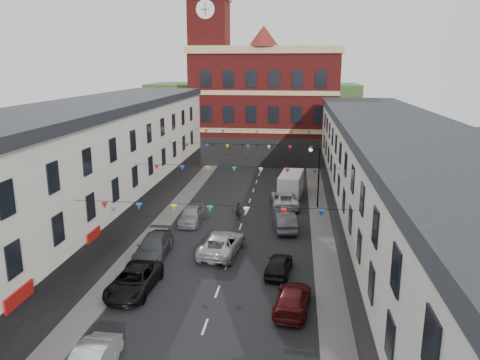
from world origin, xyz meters
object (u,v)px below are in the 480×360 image
at_px(car_left_d, 154,247).
at_px(car_right_c, 293,299).
at_px(car_left_c, 134,281).
at_px(white_van, 291,185).
at_px(pedestrian, 238,211).
at_px(car_left_e, 192,214).
at_px(car_right_e, 285,221).
at_px(car_right_f, 285,199).
at_px(car_right_d, 279,265).
at_px(street_lamp, 316,170).
at_px(moving_car, 222,243).

xyz_separation_m(car_left_d, car_right_c, (10.12, -6.41, -0.10)).
relative_size(car_left_c, car_right_c, 1.13).
relative_size(car_left_c, car_left_d, 0.98).
bearing_deg(white_van, pedestrian, -112.12).
height_order(car_left_e, white_van, white_van).
relative_size(car_right_c, pedestrian, 2.79).
distance_m(car_left_d, car_right_c, 11.98).
height_order(car_right_e, car_right_f, car_right_e).
relative_size(car_left_c, car_right_d, 1.35).
relative_size(street_lamp, car_left_e, 1.30).
distance_m(street_lamp, car_right_d, 15.60).
bearing_deg(car_left_e, car_right_c, -57.77).
bearing_deg(pedestrian, street_lamp, 56.00).
bearing_deg(car_left_c, car_right_c, -4.18).
height_order(car_left_d, white_van, white_van).
xyz_separation_m(car_right_e, car_right_f, (-0.20, 6.63, -0.02)).
xyz_separation_m(car_right_c, white_van, (-0.47, 23.81, 0.57)).
relative_size(car_right_f, white_van, 0.98).
bearing_deg(street_lamp, car_left_c, -122.06).
height_order(car_left_d, pedestrian, pedestrian).
relative_size(street_lamp, car_right_e, 1.26).
xyz_separation_m(car_left_e, car_right_d, (8.05, -9.45, -0.12)).
xyz_separation_m(car_left_d, moving_car, (4.82, 1.17, 0.01)).
height_order(car_left_e, pedestrian, pedestrian).
distance_m(car_right_d, car_right_f, 15.37).
distance_m(car_left_d, pedestrian, 10.28).
height_order(car_right_e, pedestrian, pedestrian).
bearing_deg(car_left_d, pedestrian, 58.11).
bearing_deg(car_left_c, car_left_d, 96.18).
relative_size(car_left_d, car_right_e, 1.11).
relative_size(car_left_c, pedestrian, 3.16).
bearing_deg(street_lamp, car_right_d, -100.97).
bearing_deg(car_left_e, moving_car, -60.56).
relative_size(car_right_d, moving_car, 0.69).
bearing_deg(car_left_c, car_right_e, 56.03).
height_order(car_right_c, car_right_d, car_right_c).
distance_m(street_lamp, car_right_e, 7.50).
bearing_deg(car_left_c, car_right_f, 67.19).
xyz_separation_m(car_left_e, white_van, (8.55, 9.75, 0.45)).
xyz_separation_m(street_lamp, car_right_d, (-2.90, -14.98, -3.24)).
bearing_deg(car_left_d, car_left_e, 79.70).
bearing_deg(car_right_d, car_right_e, -84.67).
xyz_separation_m(street_lamp, car_left_d, (-12.05, -13.18, -3.13)).
bearing_deg(car_right_f, white_van, -103.90).
xyz_separation_m(car_left_c, car_left_d, (-0.41, 5.40, 0.05)).
bearing_deg(moving_car, car_left_e, -53.76).
relative_size(car_left_d, car_right_d, 1.37).
xyz_separation_m(car_right_e, moving_car, (-4.48, -5.77, -0.01)).
height_order(street_lamp, moving_car, street_lamp).
bearing_deg(car_right_e, car_left_c, 46.38).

